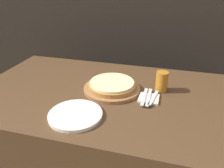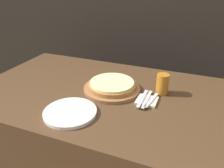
{
  "view_description": "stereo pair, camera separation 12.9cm",
  "coord_description": "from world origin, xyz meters",
  "px_view_note": "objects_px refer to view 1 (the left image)",
  "views": [
    {
      "loc": [
        0.31,
        -1.07,
        1.36
      ],
      "look_at": [
        0.01,
        0.04,
        0.78
      ],
      "focal_mm": 35.0,
      "sensor_mm": 36.0,
      "label": 1
    },
    {
      "loc": [
        0.43,
        -1.03,
        1.36
      ],
      "look_at": [
        0.01,
        0.04,
        0.78
      ],
      "focal_mm": 35.0,
      "sensor_mm": 36.0,
      "label": 2
    }
  ],
  "objects_px": {
    "beer_glass": "(162,81)",
    "fork": "(144,97)",
    "pizza_on_board": "(112,86)",
    "dinner_knife": "(149,97)",
    "dinner_plate": "(75,115)",
    "spoon": "(153,98)"
  },
  "relations": [
    {
      "from": "beer_glass",
      "to": "dinner_plate",
      "type": "height_order",
      "value": "beer_glass"
    },
    {
      "from": "dinner_plate",
      "to": "dinner_knife",
      "type": "bearing_deg",
      "value": 38.19
    },
    {
      "from": "beer_glass",
      "to": "spoon",
      "type": "height_order",
      "value": "beer_glass"
    },
    {
      "from": "beer_glass",
      "to": "fork",
      "type": "height_order",
      "value": "beer_glass"
    },
    {
      "from": "pizza_on_board",
      "to": "fork",
      "type": "bearing_deg",
      "value": -14.78
    },
    {
      "from": "dinner_knife",
      "to": "beer_glass",
      "type": "bearing_deg",
      "value": 64.67
    },
    {
      "from": "pizza_on_board",
      "to": "beer_glass",
      "type": "height_order",
      "value": "beer_glass"
    },
    {
      "from": "pizza_on_board",
      "to": "dinner_plate",
      "type": "bearing_deg",
      "value": -108.01
    },
    {
      "from": "pizza_on_board",
      "to": "dinner_plate",
      "type": "height_order",
      "value": "pizza_on_board"
    },
    {
      "from": "fork",
      "to": "dinner_knife",
      "type": "distance_m",
      "value": 0.02
    },
    {
      "from": "pizza_on_board",
      "to": "dinner_plate",
      "type": "distance_m",
      "value": 0.32
    },
    {
      "from": "beer_glass",
      "to": "dinner_knife",
      "type": "xyz_separation_m",
      "value": [
        -0.06,
        -0.12,
        -0.05
      ]
    },
    {
      "from": "dinner_knife",
      "to": "spoon",
      "type": "relative_size",
      "value": 1.17
    },
    {
      "from": "dinner_plate",
      "to": "fork",
      "type": "height_order",
      "value": "dinner_plate"
    },
    {
      "from": "pizza_on_board",
      "to": "beer_glass",
      "type": "relative_size",
      "value": 2.78
    },
    {
      "from": "beer_glass",
      "to": "fork",
      "type": "distance_m",
      "value": 0.15
    },
    {
      "from": "fork",
      "to": "dinner_knife",
      "type": "bearing_deg",
      "value": 0.0
    },
    {
      "from": "dinner_plate",
      "to": "fork",
      "type": "bearing_deg",
      "value": 40.44
    },
    {
      "from": "beer_glass",
      "to": "fork",
      "type": "relative_size",
      "value": 0.62
    },
    {
      "from": "pizza_on_board",
      "to": "dinner_knife",
      "type": "distance_m",
      "value": 0.23
    },
    {
      "from": "spoon",
      "to": "pizza_on_board",
      "type": "bearing_deg",
      "value": 168.09
    },
    {
      "from": "dinner_knife",
      "to": "spoon",
      "type": "distance_m",
      "value": 0.03
    }
  ]
}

